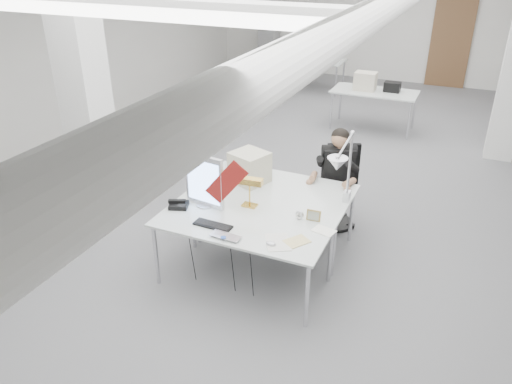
# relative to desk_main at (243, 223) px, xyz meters

# --- Properties ---
(room_shell) EXTENTS (10.04, 14.04, 3.24)m
(room_shell) POSITION_rel_desk_main_xyz_m (0.04, 2.63, 0.95)
(room_shell) COLOR #5A5A5D
(room_shell) RESTS_ON ground
(desk_main) EXTENTS (1.80, 0.90, 0.02)m
(desk_main) POSITION_rel_desk_main_xyz_m (0.00, 0.00, 0.00)
(desk_main) COLOR silver
(desk_main) RESTS_ON room_shell
(desk_second) EXTENTS (1.80, 0.90, 0.02)m
(desk_second) POSITION_rel_desk_main_xyz_m (0.00, 0.90, 0.00)
(desk_second) COLOR silver
(desk_second) RESTS_ON room_shell
(bg_desk_a) EXTENTS (1.60, 0.80, 0.02)m
(bg_desk_a) POSITION_rel_desk_main_xyz_m (0.20, 5.50, 0.00)
(bg_desk_a) COLOR silver
(bg_desk_a) RESTS_ON room_shell
(bg_desk_b) EXTENTS (1.60, 0.80, 0.02)m
(bg_desk_b) POSITION_rel_desk_main_xyz_m (-1.80, 7.70, 0.00)
(bg_desk_b) COLOR silver
(bg_desk_b) RESTS_ON room_shell
(filing_cabinet) EXTENTS (0.45, 0.55, 1.20)m
(filing_cabinet) POSITION_rel_desk_main_xyz_m (-3.50, 9.15, -0.14)
(filing_cabinet) COLOR gray
(filing_cabinet) RESTS_ON room_shell
(office_chair) EXTENTS (0.71, 0.71, 1.10)m
(office_chair) POSITION_rel_desk_main_xyz_m (0.56, 1.59, -0.19)
(office_chair) COLOR black
(office_chair) RESTS_ON room_shell
(seated_person) EXTENTS (0.61, 0.67, 0.81)m
(seated_person) POSITION_rel_desk_main_xyz_m (0.56, 1.54, 0.16)
(seated_person) COLOR black
(seated_person) RESTS_ON office_chair
(monitor) EXTENTS (0.47, 0.11, 0.58)m
(monitor) POSITION_rel_desk_main_xyz_m (-0.53, 0.17, 0.30)
(monitor) COLOR silver
(monitor) RESTS_ON desk_main
(pennant) EXTENTS (0.47, 0.10, 0.51)m
(pennant) POSITION_rel_desk_main_xyz_m (-0.25, 0.14, 0.36)
(pennant) COLOR maroon
(pennant) RESTS_ON monitor
(keyboard) EXTENTS (0.41, 0.15, 0.02)m
(keyboard) POSITION_rel_desk_main_xyz_m (-0.25, -0.19, 0.02)
(keyboard) COLOR black
(keyboard) RESTS_ON desk_main
(laptop) EXTENTS (0.32, 0.21, 0.02)m
(laptop) POSITION_rel_desk_main_xyz_m (-0.03, -0.38, 0.02)
(laptop) COLOR silver
(laptop) RESTS_ON desk_main
(mouse) EXTENTS (0.11, 0.08, 0.04)m
(mouse) POSITION_rel_desk_main_xyz_m (0.42, -0.28, 0.03)
(mouse) COLOR silver
(mouse) RESTS_ON desk_main
(bankers_lamp) EXTENTS (0.32, 0.15, 0.35)m
(bankers_lamp) POSITION_rel_desk_main_xyz_m (-0.08, 0.35, 0.19)
(bankers_lamp) COLOR gold
(bankers_lamp) RESTS_ON desk_main
(desk_phone) EXTENTS (0.24, 0.23, 0.05)m
(desk_phone) POSITION_rel_desk_main_xyz_m (-0.77, 0.01, 0.04)
(desk_phone) COLOR black
(desk_phone) RESTS_ON desk_main
(picture_frame_left) EXTENTS (0.14, 0.04, 0.11)m
(picture_frame_left) POSITION_rel_desk_main_xyz_m (-0.75, 0.39, 0.07)
(picture_frame_left) COLOR #A67347
(picture_frame_left) RESTS_ON desk_main
(picture_frame_right) EXTENTS (0.15, 0.04, 0.12)m
(picture_frame_right) POSITION_rel_desk_main_xyz_m (0.65, 0.33, 0.07)
(picture_frame_right) COLOR #A78B48
(picture_frame_right) RESTS_ON desk_main
(desk_clock) EXTENTS (0.09, 0.05, 0.09)m
(desk_clock) POSITION_rel_desk_main_xyz_m (0.51, 0.30, 0.06)
(desk_clock) COLOR silver
(desk_clock) RESTS_ON desk_main
(paper_stack_a) EXTENTS (0.35, 0.39, 0.01)m
(paper_stack_a) POSITION_rel_desk_main_xyz_m (0.47, -0.21, 0.02)
(paper_stack_a) COLOR silver
(paper_stack_a) RESTS_ON desk_main
(paper_stack_b) EXTENTS (0.27, 0.29, 0.01)m
(paper_stack_b) POSITION_rel_desk_main_xyz_m (0.63, -0.12, 0.02)
(paper_stack_b) COLOR #D4C17F
(paper_stack_b) RESTS_ON desk_main
(paper_stack_c) EXTENTS (0.25, 0.20, 0.01)m
(paper_stack_c) POSITION_rel_desk_main_xyz_m (0.81, 0.17, 0.02)
(paper_stack_c) COLOR white
(paper_stack_c) RESTS_ON desk_main
(beige_monitor) EXTENTS (0.49, 0.48, 0.37)m
(beige_monitor) POSITION_rel_desk_main_xyz_m (-0.34, 0.91, 0.20)
(beige_monitor) COLOR #BEB99D
(beige_monitor) RESTS_ON desk_second
(architect_lamp) EXTENTS (0.37, 0.77, 0.95)m
(architect_lamp) POSITION_rel_desk_main_xyz_m (0.85, 0.63, 0.49)
(architect_lamp) COLOR silver
(architect_lamp) RESTS_ON desk_second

